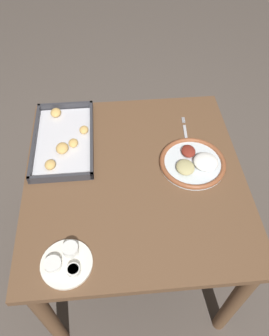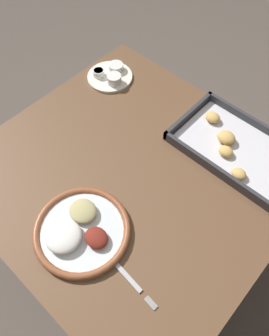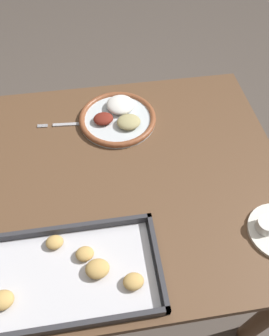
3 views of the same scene
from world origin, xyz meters
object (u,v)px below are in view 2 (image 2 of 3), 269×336
dinner_plate (80,230)px  saucer_plate (111,75)px  baking_tray (241,150)px  fork (125,274)px

dinner_plate → saucer_plate: (-0.38, 0.49, 0.00)m
dinner_plate → baking_tray: dinner_plate is taller
dinner_plate → baking_tray: (0.17, 0.53, -0.00)m
saucer_plate → baking_tray: (0.55, 0.03, -0.00)m
baking_tray → fork: bearing=-90.6°
saucer_plate → baking_tray: bearing=3.6°
fork → baking_tray: size_ratio=0.46×
baking_tray → saucer_plate: bearing=-176.4°
dinner_plate → fork: (0.17, -0.00, -0.01)m
dinner_plate → saucer_plate: dinner_plate is taller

